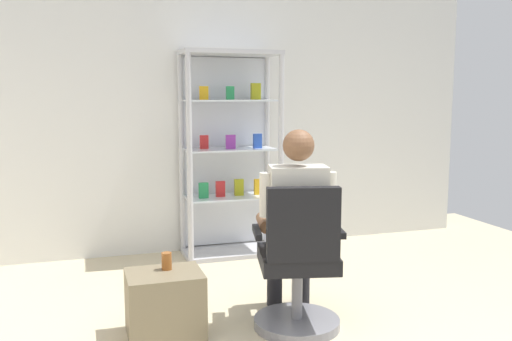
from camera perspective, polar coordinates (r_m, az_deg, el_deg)
back_wall at (r=5.36m, az=-7.64°, el=6.06°), size 6.00×0.10×2.70m
display_cabinet_main at (r=5.24m, az=-2.79°, el=1.82°), size 0.90×0.45×1.90m
office_chair at (r=3.59m, az=4.39°, el=-10.26°), size 0.61×0.58×0.96m
seated_shopkeeper at (r=3.66m, az=4.03°, el=-4.72°), size 0.55×0.61×1.29m
storage_crate at (r=3.64m, az=-9.32°, el=-13.30°), size 0.47×0.37×0.40m
tea_glass at (r=3.61m, az=-9.13°, el=-9.14°), size 0.07×0.07×0.11m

